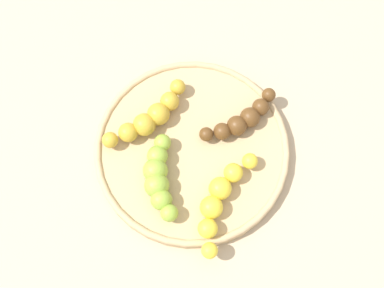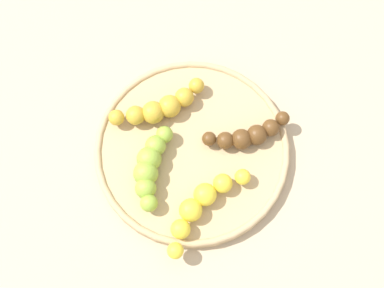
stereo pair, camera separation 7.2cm
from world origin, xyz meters
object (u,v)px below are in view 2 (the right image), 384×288
object	(u,v)px
fruit_bowl	(192,150)
banana_yellow	(201,205)
banana_spotted	(160,107)
banana_green	(150,167)
banana_overripe	(248,135)

from	to	relation	value
fruit_bowl	banana_yellow	size ratio (longest dim) A/B	1.89
banana_spotted	banana_green	bearing A→B (deg)	-29.84
banana_green	banana_overripe	bearing A→B (deg)	-149.61
banana_overripe	banana_spotted	size ratio (longest dim) A/B	0.96
banana_yellow	banana_overripe	bearing A→B (deg)	-80.97
banana_green	banana_yellow	bearing A→B (deg)	153.57
fruit_bowl	banana_green	size ratio (longest dim) A/B	2.27
fruit_bowl	banana_yellow	bearing A→B (deg)	118.89
banana_yellow	banana_green	bearing A→B (deg)	4.90
banana_overripe	banana_spotted	world-z (taller)	banana_spotted
fruit_bowl	banana_spotted	size ratio (longest dim) A/B	2.50
banana_spotted	banana_yellow	xyz separation A→B (m)	(-0.11, 0.12, -0.00)
fruit_bowl	banana_overripe	distance (m)	0.08
banana_spotted	banana_yellow	size ratio (longest dim) A/B	0.76
fruit_bowl	banana_spotted	bearing A→B (deg)	-30.92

